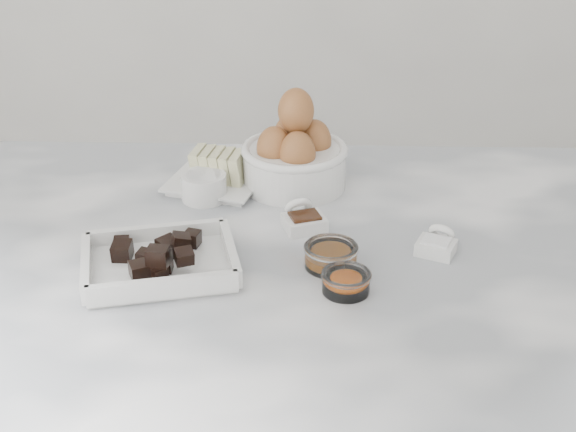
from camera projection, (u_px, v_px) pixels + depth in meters
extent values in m
cube|color=white|center=(274.00, 261.00, 1.19)|extent=(1.20, 0.80, 0.04)
cube|color=white|center=(160.00, 268.00, 1.12)|extent=(0.23, 0.19, 0.01)
cube|color=white|center=(218.00, 182.00, 1.37)|extent=(0.17, 0.17, 0.01)
cube|color=white|center=(217.00, 178.00, 1.37)|extent=(0.19, 0.19, 0.00)
cylinder|color=white|center=(204.00, 187.00, 1.31)|extent=(0.07, 0.07, 0.04)
cylinder|color=white|center=(203.00, 177.00, 1.31)|extent=(0.06, 0.06, 0.01)
cylinder|color=white|center=(294.00, 167.00, 1.35)|extent=(0.17, 0.17, 0.07)
torus|color=white|center=(294.00, 150.00, 1.34)|extent=(0.18, 0.18, 0.01)
ellipsoid|color=#A26134|center=(316.00, 144.00, 1.34)|extent=(0.06, 0.06, 0.08)
ellipsoid|color=#A26134|center=(273.00, 146.00, 1.33)|extent=(0.06, 0.06, 0.08)
ellipsoid|color=#A26134|center=(298.00, 137.00, 1.37)|extent=(0.06, 0.06, 0.08)
ellipsoid|color=#A26134|center=(290.00, 154.00, 1.30)|extent=(0.06, 0.06, 0.08)
ellipsoid|color=#A26134|center=(296.00, 111.00, 1.31)|extent=(0.06, 0.06, 0.08)
cylinder|color=white|center=(331.00, 257.00, 1.13)|extent=(0.07, 0.07, 0.03)
torus|color=white|center=(331.00, 248.00, 1.12)|extent=(0.08, 0.08, 0.01)
cylinder|color=orange|center=(331.00, 260.00, 1.13)|extent=(0.06, 0.06, 0.01)
cylinder|color=white|center=(346.00, 283.00, 1.07)|extent=(0.06, 0.06, 0.03)
torus|color=white|center=(346.00, 275.00, 1.06)|extent=(0.07, 0.07, 0.01)
ellipsoid|color=orange|center=(346.00, 282.00, 1.07)|extent=(0.04, 0.04, 0.02)
cube|color=white|center=(305.00, 223.00, 1.22)|extent=(0.07, 0.07, 0.02)
cube|color=black|center=(305.00, 216.00, 1.22)|extent=(0.05, 0.05, 0.00)
torus|color=white|center=(298.00, 207.00, 1.24)|extent=(0.05, 0.05, 0.04)
cube|color=white|center=(436.00, 248.00, 1.16)|extent=(0.07, 0.06, 0.02)
cube|color=white|center=(436.00, 241.00, 1.16)|extent=(0.05, 0.04, 0.00)
torus|color=white|center=(442.00, 232.00, 1.18)|extent=(0.05, 0.04, 0.04)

